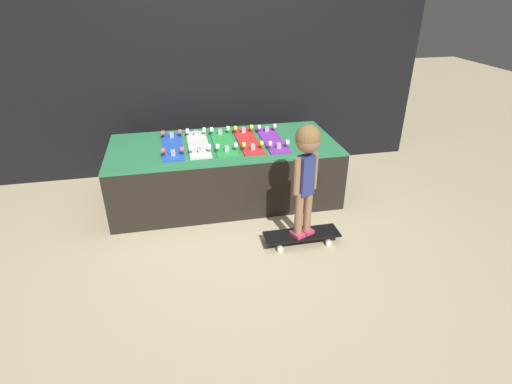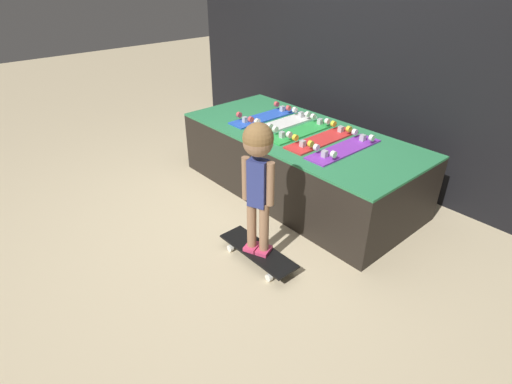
{
  "view_description": "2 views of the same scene",
  "coord_description": "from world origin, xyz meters",
  "px_view_note": "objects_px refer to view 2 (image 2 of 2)",
  "views": [
    {
      "loc": [
        -0.46,
        -3.02,
        2.01
      ],
      "look_at": [
        0.19,
        0.0,
        0.37
      ],
      "focal_mm": 28.0,
      "sensor_mm": 36.0,
      "label": 1
    },
    {
      "loc": [
        2.25,
        -1.83,
        1.91
      ],
      "look_at": [
        0.24,
        -0.07,
        0.36
      ],
      "focal_mm": 28.0,
      "sensor_mm": 36.0,
      "label": 2
    }
  ],
  "objects_px": {
    "skateboard_white_on_rack": "(283,123)",
    "child": "(258,166)",
    "skateboard_blue_on_rack": "(264,116)",
    "skateboard_green_on_rack": "(302,130)",
    "skateboard_red_on_rack": "(322,139)",
    "skateboard_purple_on_rack": "(344,148)",
    "skateboard_on_floor": "(258,252)"
  },
  "relations": [
    {
      "from": "skateboard_green_on_rack",
      "to": "skateboard_on_floor",
      "type": "bearing_deg",
      "value": -61.81
    },
    {
      "from": "child",
      "to": "skateboard_on_floor",
      "type": "bearing_deg",
      "value": 4.03
    },
    {
      "from": "skateboard_purple_on_rack",
      "to": "child",
      "type": "relative_size",
      "value": 0.76
    },
    {
      "from": "skateboard_green_on_rack",
      "to": "child",
      "type": "xyz_separation_m",
      "value": [
        0.53,
        -0.98,
        0.16
      ]
    },
    {
      "from": "skateboard_green_on_rack",
      "to": "child",
      "type": "distance_m",
      "value": 1.13
    },
    {
      "from": "skateboard_blue_on_rack",
      "to": "skateboard_white_on_rack",
      "type": "bearing_deg",
      "value": 2.36
    },
    {
      "from": "skateboard_white_on_rack",
      "to": "skateboard_red_on_rack",
      "type": "distance_m",
      "value": 0.49
    },
    {
      "from": "skateboard_red_on_rack",
      "to": "child",
      "type": "distance_m",
      "value": 1.03
    },
    {
      "from": "skateboard_blue_on_rack",
      "to": "child",
      "type": "bearing_deg",
      "value": -43.93
    },
    {
      "from": "skateboard_red_on_rack",
      "to": "skateboard_on_floor",
      "type": "xyz_separation_m",
      "value": [
        0.28,
        -0.98,
        -0.53
      ]
    },
    {
      "from": "skateboard_green_on_rack",
      "to": "child",
      "type": "bearing_deg",
      "value": -61.81
    },
    {
      "from": "skateboard_red_on_rack",
      "to": "skateboard_on_floor",
      "type": "relative_size",
      "value": 1.13
    },
    {
      "from": "skateboard_blue_on_rack",
      "to": "skateboard_red_on_rack",
      "type": "distance_m",
      "value": 0.74
    },
    {
      "from": "skateboard_red_on_rack",
      "to": "child",
      "type": "height_order",
      "value": "child"
    },
    {
      "from": "skateboard_white_on_rack",
      "to": "skateboard_red_on_rack",
      "type": "relative_size",
      "value": 1.0
    },
    {
      "from": "skateboard_white_on_rack",
      "to": "child",
      "type": "height_order",
      "value": "child"
    },
    {
      "from": "skateboard_green_on_rack",
      "to": "skateboard_red_on_rack",
      "type": "distance_m",
      "value": 0.25
    },
    {
      "from": "skateboard_blue_on_rack",
      "to": "skateboard_purple_on_rack",
      "type": "distance_m",
      "value": 0.99
    },
    {
      "from": "child",
      "to": "skateboard_green_on_rack",
      "type": "bearing_deg",
      "value": 95.65
    },
    {
      "from": "skateboard_green_on_rack",
      "to": "skateboard_purple_on_rack",
      "type": "xyz_separation_m",
      "value": [
        0.49,
        -0.03,
        0.0
      ]
    },
    {
      "from": "skateboard_blue_on_rack",
      "to": "skateboard_purple_on_rack",
      "type": "height_order",
      "value": "same"
    },
    {
      "from": "child",
      "to": "skateboard_white_on_rack",
      "type": "bearing_deg",
      "value": 105.39
    },
    {
      "from": "skateboard_red_on_rack",
      "to": "skateboard_purple_on_rack",
      "type": "bearing_deg",
      "value": -4.57
    },
    {
      "from": "skateboard_blue_on_rack",
      "to": "skateboard_white_on_rack",
      "type": "xyz_separation_m",
      "value": [
        0.25,
        0.01,
        0.0
      ]
    },
    {
      "from": "skateboard_white_on_rack",
      "to": "skateboard_purple_on_rack",
      "type": "xyz_separation_m",
      "value": [
        0.74,
        -0.04,
        0.0
      ]
    },
    {
      "from": "skateboard_white_on_rack",
      "to": "child",
      "type": "xyz_separation_m",
      "value": [
        0.77,
        -0.99,
        0.16
      ]
    },
    {
      "from": "skateboard_white_on_rack",
      "to": "skateboard_on_floor",
      "type": "distance_m",
      "value": 1.37
    },
    {
      "from": "skateboard_purple_on_rack",
      "to": "skateboard_on_floor",
      "type": "distance_m",
      "value": 1.1
    },
    {
      "from": "skateboard_purple_on_rack",
      "to": "child",
      "type": "bearing_deg",
      "value": -88.0
    },
    {
      "from": "skateboard_white_on_rack",
      "to": "skateboard_green_on_rack",
      "type": "bearing_deg",
      "value": -2.28
    },
    {
      "from": "skateboard_white_on_rack",
      "to": "skateboard_purple_on_rack",
      "type": "relative_size",
      "value": 1.0
    },
    {
      "from": "skateboard_green_on_rack",
      "to": "skateboard_red_on_rack",
      "type": "relative_size",
      "value": 1.0
    }
  ]
}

